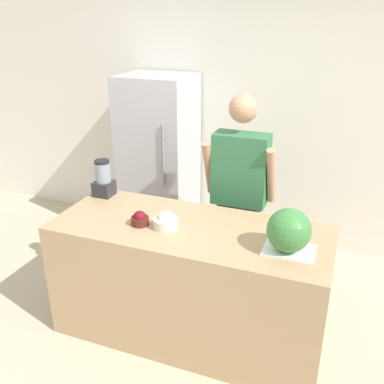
{
  "coord_description": "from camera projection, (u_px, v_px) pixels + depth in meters",
  "views": [
    {
      "loc": [
        0.98,
        -2.11,
        2.31
      ],
      "look_at": [
        0.0,
        0.44,
        1.17
      ],
      "focal_mm": 40.0,
      "sensor_mm": 36.0,
      "label": 1
    }
  ],
  "objects": [
    {
      "name": "ground_plane",
      "position": [
        170.0,
        366.0,
        3.03
      ],
      "size": [
        14.0,
        14.0,
        0.0
      ],
      "primitive_type": "plane",
      "color": "beige"
    },
    {
      "name": "person",
      "position": [
        239.0,
        196.0,
        3.57
      ],
      "size": [
        0.59,
        0.27,
        1.75
      ],
      "color": "#333338",
      "rests_on": "ground_plane"
    },
    {
      "name": "cutting_board",
      "position": [
        289.0,
        250.0,
        2.71
      ],
      "size": [
        0.32,
        0.24,
        0.01
      ],
      "color": "white",
      "rests_on": "counter_island"
    },
    {
      "name": "counter_island",
      "position": [
        190.0,
        281.0,
        3.2
      ],
      "size": [
        1.98,
        0.81,
        0.92
      ],
      "color": "tan",
      "rests_on": "ground_plane"
    },
    {
      "name": "bowl_cream",
      "position": [
        166.0,
        221.0,
        2.99
      ],
      "size": [
        0.18,
        0.18,
        0.13
      ],
      "color": "beige",
      "rests_on": "counter_island"
    },
    {
      "name": "watermelon",
      "position": [
        289.0,
        230.0,
        2.65
      ],
      "size": [
        0.28,
        0.28,
        0.28
      ],
      "color": "#3D7F3D",
      "rests_on": "cutting_board"
    },
    {
      "name": "blender",
      "position": [
        103.0,
        179.0,
        3.5
      ],
      "size": [
        0.15,
        0.15,
        0.31
      ],
      "color": "#28282D",
      "rests_on": "counter_island"
    },
    {
      "name": "refrigerator",
      "position": [
        159.0,
        160.0,
        4.5
      ],
      "size": [
        0.71,
        0.67,
        1.76
      ],
      "color": "#B7B7BC",
      "rests_on": "ground_plane"
    },
    {
      "name": "wall_back",
      "position": [
        251.0,
        120.0,
        4.37
      ],
      "size": [
        8.0,
        0.06,
        2.6
      ],
      "color": "white",
      "rests_on": "ground_plane"
    },
    {
      "name": "bowl_cherries",
      "position": [
        140.0,
        219.0,
        3.04
      ],
      "size": [
        0.13,
        0.13,
        0.11
      ],
      "color": "#511E19",
      "rests_on": "counter_island"
    }
  ]
}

